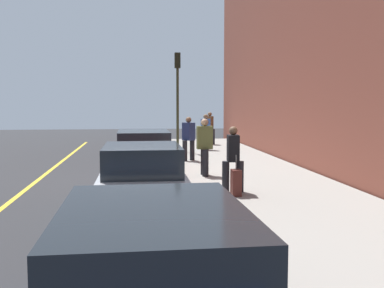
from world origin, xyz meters
name	(u,v)px	position (x,y,z in m)	size (l,w,h in m)	color
ground_plane	(141,178)	(0.00, 0.00, 0.00)	(56.00, 56.00, 0.00)	#28282B
sidewalk	(243,174)	(0.00, -3.30, 0.07)	(28.00, 4.60, 0.15)	gray
lane_stripe_centre	(38,180)	(0.00, 3.20, 0.00)	(28.00, 0.14, 0.01)	gold
snow_bank_curb	(157,156)	(5.10, -0.70, 0.11)	(7.02, 0.56, 0.22)	white
parked_car_navy	(153,285)	(-10.62, -0.03, 0.76)	(4.54, 1.95, 1.51)	black
parked_car_silver	(142,179)	(-4.73, 0.01, 0.76)	(4.15, 1.91, 1.51)	black
parked_car_red	(143,154)	(0.38, -0.08, 0.76)	(4.70, 1.95, 1.51)	black
pedestrian_navy_coat	(189,137)	(3.18, -1.87, 1.06)	(0.54, 0.50, 1.71)	black
pedestrian_olive_coat	(205,145)	(-0.55, -1.96, 1.09)	(0.58, 0.48, 1.77)	black
pedestrian_brown_coat	(210,127)	(10.17, -3.80, 1.08)	(0.55, 0.54, 1.75)	black
pedestrian_blue_coat	(206,131)	(7.29, -3.15, 1.06)	(0.55, 0.51, 1.70)	black
pedestrian_black_coat	(233,157)	(-3.28, -2.29, 1.04)	(0.47, 0.55, 1.67)	black
traffic_light_pole	(178,85)	(6.84, -1.76, 3.21)	(0.35, 0.26, 4.54)	#2D2D19
rolling_suitcase	(236,183)	(-3.77, -2.27, 0.47)	(0.34, 0.22, 1.00)	#471E19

